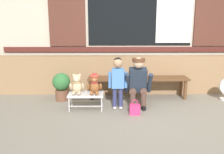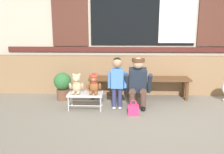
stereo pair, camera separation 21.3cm
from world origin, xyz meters
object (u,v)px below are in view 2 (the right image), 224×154
at_px(child_standing, 117,78).
at_px(handbag_on_ground, 133,110).
at_px(adult_crouching, 138,82).
at_px(teddy_bear_plain, 77,84).
at_px(wooden_bench_long, 139,81).
at_px(potted_plant, 63,84).
at_px(teddy_bear_with_hat, 94,84).
at_px(small_display_bench, 85,95).

bearing_deg(child_standing, handbag_on_ground, -46.72).
relative_size(adult_crouching, handbag_on_ground, 3.49).
relative_size(child_standing, handbag_on_ground, 3.52).
distance_m(teddy_bear_plain, adult_crouching, 1.14).
bearing_deg(wooden_bench_long, potted_plant, -174.13).
bearing_deg(teddy_bear_plain, potted_plant, 126.08).
bearing_deg(teddy_bear_plain, adult_crouching, 5.75).
xyz_separation_m(teddy_bear_with_hat, adult_crouching, (0.81, 0.11, 0.01)).
bearing_deg(teddy_bear_with_hat, adult_crouching, 7.95).
relative_size(teddy_bear_plain, adult_crouching, 0.38).
bearing_deg(handbag_on_ground, potted_plant, 149.84).
xyz_separation_m(wooden_bench_long, potted_plant, (-1.58, -0.16, -0.05)).
height_order(teddy_bear_plain, teddy_bear_with_hat, same).
xyz_separation_m(wooden_bench_long, child_standing, (-0.45, -0.68, 0.22)).
xyz_separation_m(child_standing, potted_plant, (-1.13, 0.52, -0.27)).
bearing_deg(wooden_bench_long, teddy_bear_with_hat, -141.45).
distance_m(teddy_bear_with_hat, potted_plant, 0.90).
distance_m(wooden_bench_long, teddy_bear_plain, 1.38).
height_order(teddy_bear_plain, potted_plant, teddy_bear_plain).
bearing_deg(teddy_bear_plain, teddy_bear_with_hat, 0.13).
relative_size(small_display_bench, potted_plant, 1.12).
relative_size(wooden_bench_long, potted_plant, 3.68).
bearing_deg(handbag_on_ground, adult_crouching, 75.95).
bearing_deg(teddy_bear_with_hat, potted_plant, 143.08).
relative_size(small_display_bench, teddy_bear_plain, 1.76).
xyz_separation_m(small_display_bench, teddy_bear_with_hat, (0.16, 0.00, 0.21)).
distance_m(small_display_bench, teddy_bear_plain, 0.25).
distance_m(handbag_on_ground, potted_plant, 1.65).
height_order(adult_crouching, handbag_on_ground, adult_crouching).
relative_size(handbag_on_ground, potted_plant, 0.48).
xyz_separation_m(adult_crouching, potted_plant, (-1.52, 0.42, -0.16)).
height_order(child_standing, potted_plant, child_standing).
distance_m(teddy_bear_plain, potted_plant, 0.67).
bearing_deg(small_display_bench, handbag_on_ground, -18.41).
bearing_deg(adult_crouching, child_standing, -165.59).
bearing_deg(handbag_on_ground, child_standing, 133.28).
height_order(teddy_bear_with_hat, child_standing, child_standing).
relative_size(small_display_bench, adult_crouching, 0.67).
bearing_deg(small_display_bench, teddy_bear_plain, 179.49).
relative_size(teddy_bear_plain, potted_plant, 0.64).
relative_size(wooden_bench_long, teddy_bear_plain, 5.78).
height_order(wooden_bench_long, handbag_on_ground, wooden_bench_long).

